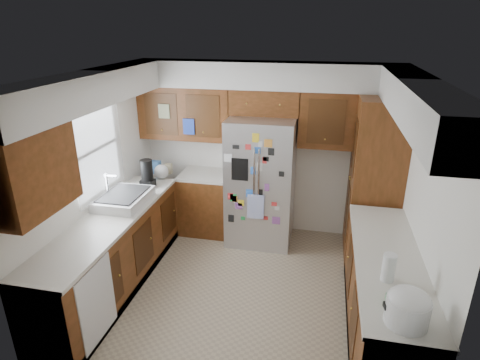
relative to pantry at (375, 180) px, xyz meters
name	(u,v)px	position (x,y,z in m)	size (l,w,h in m)	color
floor	(243,287)	(-1.50, -1.15, -1.07)	(3.60, 3.60, 0.00)	tan
room_shell	(241,132)	(-1.61, -0.79, 0.75)	(3.64, 3.24, 2.52)	white
left_counter_run	(136,243)	(-2.86, -1.12, -0.65)	(1.36, 3.20, 0.92)	#46280D
right_counter_run	(382,300)	(0.00, -1.62, -0.65)	(0.63, 2.25, 0.92)	#46280D
pantry	(375,180)	(0.00, 0.00, 0.00)	(0.60, 0.90, 2.15)	#46280D
fridge	(261,182)	(-1.50, 0.05, -0.17)	(0.90, 0.79, 1.80)	#AFAFB5
bridge_cabinet	(265,102)	(-1.50, 0.28, 0.90)	(0.96, 0.34, 0.35)	#46280D
fridge_top_items	(256,79)	(-1.62, 0.25, 1.20)	(0.61, 0.32, 0.27)	#1D20CD
sink_assembly	(124,199)	(-3.00, -1.05, -0.09)	(0.52, 0.70, 0.37)	silver
left_counter_clutter	(153,173)	(-2.94, -0.30, -0.02)	(0.34, 0.86, 0.38)	black
rice_cooker	(408,307)	(0.00, -2.53, -0.01)	(0.32, 0.31, 0.28)	white
paper_towel	(389,268)	(-0.07, -2.01, -0.03)	(0.11, 0.11, 0.25)	white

